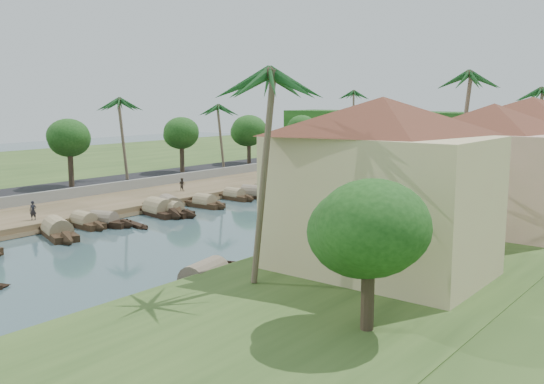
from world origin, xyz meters
The scene contains 42 objects.
ground centered at (0.00, 0.00, 0.00)m, with size 220.00×220.00×0.00m, color #395256.
left_bank centered at (-16.00, 20.00, 0.40)m, with size 10.00×180.00×0.80m, color brown.
right_bank centered at (19.00, 20.00, 0.60)m, with size 16.00×180.00×1.20m, color #2D471C.
road centered at (-24.50, 20.00, 0.70)m, with size 8.00×180.00×1.40m, color black.
retaining_wall centered at (-20.20, 20.00, 1.35)m, with size 0.40×180.00×1.10m, color gray.
far_left_fill centered at (-51.00, 20.00, 0.68)m, with size 45.00×220.00×1.35m, color #2D471C.
treeline centered at (0.00, 100.00, 4.00)m, with size 120.00×14.00×8.00m.
bridge centered at (0.00, 72.00, 1.72)m, with size 28.00×4.00×2.40m.
building_near centered at (18.99, -2.00, 6.38)m, with size 14.85×14.85×10.20m.
building_mid centered at (19.99, 14.00, 6.13)m, with size 14.11×14.11×9.70m.
building_far centered at (18.99, 28.00, 6.38)m, with size 15.59×15.59×10.20m.
sampan_2 centered at (-8.63, -5.74, 0.42)m, with size 8.80×4.43×2.28m.
sampan_3 centered at (-9.08, -0.88, 0.41)m, with size 6.92×3.28×1.88m.
sampan_4 centered at (-10.02, -2.22, 0.41)m, with size 6.64×1.87×1.92m.
sampan_5 centered at (-9.09, 5.63, 0.42)m, with size 8.02×3.13×2.46m.
sampan_6 centered at (-9.44, 7.35, 0.42)m, with size 8.22×5.32×2.43m.
sampan_7 centered at (-8.29, 6.22, 0.41)m, with size 7.58×1.93×2.03m.
sampan_8 centered at (-8.57, 11.46, 0.41)m, with size 6.17×1.73×1.95m.
sampan_9 centered at (-8.12, 19.05, 0.41)m, with size 8.63×3.90×2.16m.
sampan_10 centered at (-9.31, 16.91, 0.40)m, with size 6.41×1.75×1.81m.
sampan_11 centered at (-8.75, 21.90, 0.42)m, with size 7.92×3.75×2.23m.
sampan_12 centered at (-8.34, 25.36, 0.41)m, with size 8.24×1.95×1.98m.
sampan_13 centered at (-9.12, 32.17, 0.41)m, with size 7.89×3.19×2.13m.
sampan_14 centered at (10.20, -7.67, 0.41)m, with size 3.39×9.19×2.19m.
sampan_15 centered at (8.99, 11.02, 0.42)m, with size 4.65×8.64×2.28m.
sampan_16 centered at (10.12, 24.23, 0.41)m, with size 5.19×8.07×2.05m.
canoe_1 centered at (-6.81, 0.82, 0.10)m, with size 4.70×1.64×0.75m.
canoe_2 centered at (-7.37, 22.47, 0.10)m, with size 4.54×3.33×0.72m.
palm_0 centered at (15.00, -8.37, 12.34)m, with size 3.20×3.20×12.96m.
palm_1 centered at (16.00, 4.18, 10.35)m, with size 3.20×3.20×10.92m.
palm_2 centered at (15.00, 20.09, 13.12)m, with size 3.20×3.20×13.79m.
palm_3 centered at (16.00, 39.99, 11.94)m, with size 3.20×3.20×12.56m.
palm_5 centered at (-24.00, 13.51, 10.83)m, with size 3.20×3.20×11.19m.
palm_6 centered at (-22.00, 28.71, 9.94)m, with size 3.20×3.20×10.28m.
palm_8 centered at (-20.50, 61.72, 12.07)m, with size 3.20×3.20×12.49m.
tree_2 centered at (-24.00, 5.90, 6.78)m, with size 4.68×4.68×7.40m.
tree_3 centered at (-24.00, 22.90, 6.53)m, with size 4.67×4.67×7.14m.
tree_4 centered at (-24.00, 36.75, 6.27)m, with size 5.25×5.25×7.09m.
tree_5 centered at (-24.00, 50.39, 6.16)m, with size 4.66×4.66×6.75m.
tree_7 centered at (23.00, -10.47, 5.65)m, with size 4.93×4.93×6.55m.
person_near centered at (-12.74, -5.43, 1.64)m, with size 0.61×0.40×1.68m, color black.
person_far centered at (-14.72, 14.05, 1.54)m, with size 0.72×0.56×1.49m, color #342C24.
Camera 1 is at (35.51, -33.13, 11.37)m, focal length 40.00 mm.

